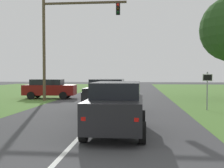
# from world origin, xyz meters

# --- Properties ---
(ground_plane) EXTENTS (120.00, 120.00, 0.00)m
(ground_plane) POSITION_xyz_m (0.00, 9.55, 0.00)
(ground_plane) COLOR #424244
(red_suv_near) EXTENTS (2.20, 4.51, 1.94)m
(red_suv_near) POSITION_xyz_m (1.27, 5.63, 1.02)
(red_suv_near) COLOR black
(red_suv_near) RESTS_ON ground_plane
(pickup_truck_lead) EXTENTS (2.33, 5.19, 1.94)m
(pickup_truck_lead) POSITION_xyz_m (0.32, 11.11, 1.00)
(pickup_truck_lead) COLOR black
(pickup_truck_lead) RESTS_ON ground_plane
(traffic_light) EXTENTS (6.91, 0.40, 8.56)m
(traffic_light) POSITION_xyz_m (-4.04, 17.63, 5.56)
(traffic_light) COLOR brown
(traffic_light) RESTS_ON ground_plane
(keep_moving_sign) EXTENTS (0.60, 0.09, 2.37)m
(keep_moving_sign) POSITION_xyz_m (6.31, 12.89, 1.52)
(keep_moving_sign) COLOR gray
(keep_moving_sign) RESTS_ON ground_plane
(crossing_suv_far) EXTENTS (4.68, 2.16, 1.75)m
(crossing_suv_far) POSITION_xyz_m (-5.95, 19.76, 0.93)
(crossing_suv_far) COLOR maroon
(crossing_suv_far) RESTS_ON ground_plane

